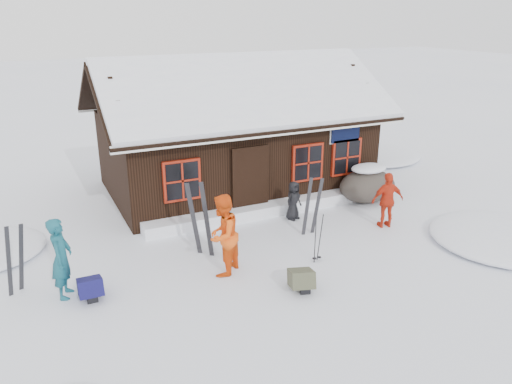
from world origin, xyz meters
TOP-DOWN VIEW (x-y plane):
  - ground at (0.00, 0.00)m, footprint 120.00×120.00m
  - mountain_hut at (1.50, 4.98)m, footprint 8.90×6.09m
  - snow_drift at (1.50, 2.25)m, footprint 7.60×0.60m
  - snow_mounds at (1.65, 1.86)m, footprint 20.60×13.20m
  - skier_teal at (-4.42, 0.09)m, footprint 0.60×0.74m
  - skier_orange_left at (-1.10, -0.44)m, footprint 1.15×1.14m
  - skier_orange_right at (3.92, 0.06)m, footprint 0.97×0.57m
  - skier_crouched at (1.88, 1.63)m, footprint 0.64×0.54m
  - boulder at (4.65, 1.87)m, footprint 1.84×1.38m
  - ski_pair_left at (-5.29, 0.72)m, footprint 0.50×0.24m
  - ski_pair_mid at (-1.23, 0.67)m, footprint 0.57×0.36m
  - ski_pair_right at (1.82, 0.55)m, footprint 0.53×0.23m
  - ski_poles at (1.12, -0.85)m, footprint 0.22×0.11m
  - backpack_blue at (-3.97, -0.25)m, footprint 0.50×0.66m
  - backpack_olive at (0.12, -1.82)m, footprint 0.68×0.78m

SIDE VIEW (x-z plane):
  - ground at x=0.00m, z-range 0.00..0.00m
  - snow_mounds at x=1.65m, z-range -0.24..0.24m
  - snow_drift at x=1.50m, z-range 0.00..0.35m
  - backpack_blue at x=-3.97m, z-range 0.00..0.35m
  - backpack_olive at x=0.12m, z-range 0.00..0.36m
  - boulder at x=4.65m, z-range 0.01..1.09m
  - skier_crouched at x=1.88m, z-range 0.00..1.13m
  - ski_poles at x=1.12m, z-range -0.04..1.20m
  - ski_pair_left at x=-5.29m, z-range -0.05..1.49m
  - ski_pair_right at x=1.82m, z-range -0.05..1.56m
  - skier_orange_right at x=3.92m, z-range 0.00..1.55m
  - skier_teal at x=-4.42m, z-range 0.00..1.74m
  - ski_pair_mid at x=-1.23m, z-range -0.05..1.85m
  - skier_orange_left at x=-1.10m, z-range 0.00..1.87m
  - mountain_hut at x=1.50m, z-range -0.63..3.79m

